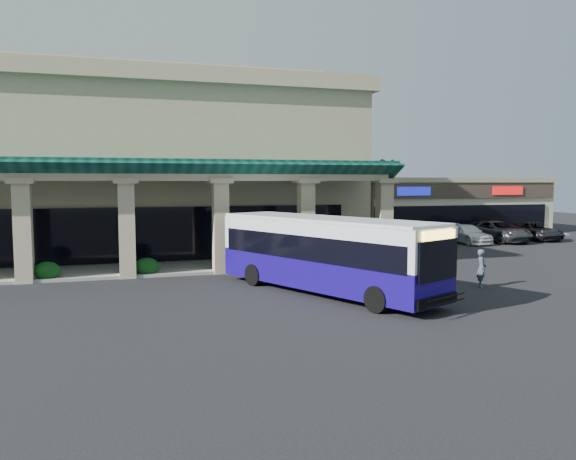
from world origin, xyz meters
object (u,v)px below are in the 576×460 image
object	(u,v)px
car_silver	(382,234)
car_red	(466,234)
car_white	(418,234)
pedestrian	(482,268)
transit_bus	(325,256)
car_gray	(497,231)
car_extra	(534,231)

from	to	relation	value
car_silver	car_red	world-z (taller)	car_silver
car_white	car_red	world-z (taller)	car_white
car_silver	car_red	xyz separation A→B (m)	(6.56, -0.65, -0.11)
pedestrian	car_white	size ratio (longest dim) A/B	0.36
transit_bus	car_gray	distance (m)	24.41
car_red	car_white	bearing A→B (deg)	168.85
pedestrian	car_silver	bearing A→B (deg)	18.27
pedestrian	car_red	distance (m)	18.02
car_extra	transit_bus	bearing A→B (deg)	-145.16
transit_bus	car_extra	xyz separation A→B (m)	(23.29, 14.89, -0.86)
pedestrian	car_extra	xyz separation A→B (m)	(16.33, 15.70, -0.13)
pedestrian	car_silver	distance (m)	16.13
car_gray	car_red	bearing A→B (deg)	176.78
car_silver	car_gray	world-z (taller)	car_silver
car_gray	transit_bus	bearing A→B (deg)	-151.47
car_white	car_red	size ratio (longest dim) A/B	0.96
pedestrian	car_red	size ratio (longest dim) A/B	0.35
pedestrian	car_extra	size ratio (longest dim) A/B	0.33
pedestrian	car_gray	distance (m)	19.90
car_silver	car_extra	bearing A→B (deg)	8.38
transit_bus	car_gray	bearing A→B (deg)	12.12
car_silver	car_gray	size ratio (longest dim) A/B	0.82
transit_bus	pedestrian	distance (m)	7.04
transit_bus	car_silver	size ratio (longest dim) A/B	2.39
transit_bus	car_white	distance (m)	19.88
car_gray	car_extra	distance (m)	3.75
car_white	car_gray	bearing A→B (deg)	12.36
transit_bus	pedestrian	bearing A→B (deg)	-31.29
pedestrian	car_gray	world-z (taller)	pedestrian
pedestrian	car_extra	bearing A→B (deg)	-16.49
pedestrian	car_red	bearing A→B (deg)	-3.07
car_gray	car_extra	xyz separation A→B (m)	(3.74, 0.29, -0.09)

